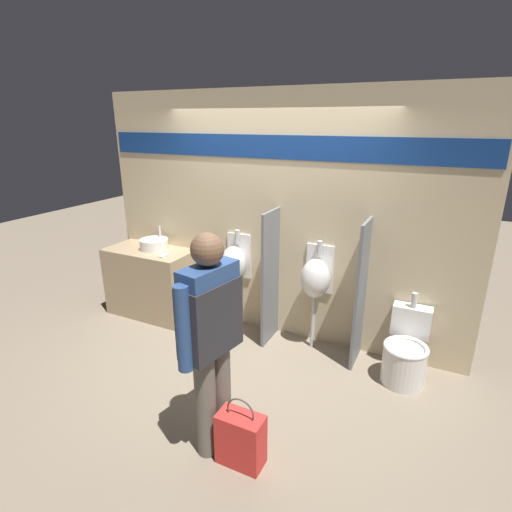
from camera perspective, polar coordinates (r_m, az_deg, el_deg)
name	(u,v)px	position (r m, az deg, el deg)	size (l,w,h in m)	color
ground_plane	(249,352)	(4.44, -0.99, -13.57)	(16.00, 16.00, 0.00)	gray
display_wall	(273,218)	(4.41, 2.47, 5.49)	(4.28, 0.07, 2.70)	beige
sink_counter	(151,282)	(5.25, -14.72, -3.59)	(1.09, 0.56, 0.86)	tan
sink_basin	(154,244)	(5.10, -14.34, 1.67)	(0.35, 0.35, 0.27)	white
cell_phone	(164,256)	(4.82, -13.04, 0.06)	(0.07, 0.14, 0.01)	#B7B7BC
divider_near_counter	(270,278)	(4.36, 2.05, -3.17)	(0.03, 0.42, 1.50)	slate
divider_mid	(361,295)	(4.09, 14.72, -5.34)	(0.03, 0.42, 1.50)	slate
urinal_near_counter	(234,264)	(4.60, -3.15, -1.19)	(0.31, 0.29, 1.19)	silver
urinal_far	(316,278)	(4.24, 8.51, -3.19)	(0.31, 0.29, 1.19)	silver
toilet	(406,354)	(4.16, 20.58, -12.94)	(0.41, 0.58, 0.82)	white
person_in_vest	(211,332)	(2.85, -6.50, -10.67)	(0.29, 0.59, 1.70)	#666056
shopping_bag	(241,439)	(3.16, -2.19, -24.64)	(0.34, 0.19, 0.56)	red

